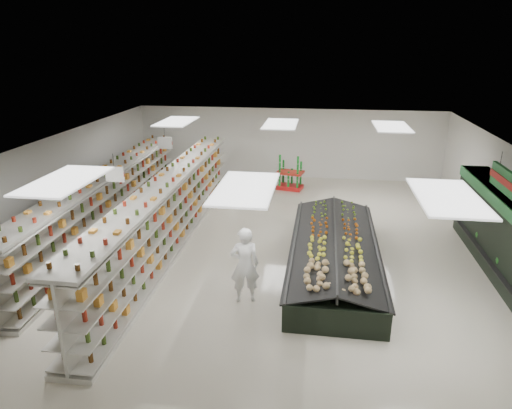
% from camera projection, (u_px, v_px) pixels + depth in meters
% --- Properties ---
extents(floor, '(16.00, 16.00, 0.00)m').
position_uv_depth(floor, '(267.00, 247.00, 14.20)').
color(floor, beige).
rests_on(floor, ground).
extents(ceiling, '(14.00, 16.00, 0.02)m').
position_uv_depth(ceiling, '(268.00, 146.00, 13.13)').
color(ceiling, white).
rests_on(ceiling, wall_back).
extents(wall_back, '(14.00, 0.02, 3.20)m').
position_uv_depth(wall_back, '(288.00, 143.00, 21.13)').
color(wall_back, white).
rests_on(wall_back, floor).
extents(wall_front, '(14.00, 0.02, 3.20)m').
position_uv_depth(wall_front, '(198.00, 385.00, 6.20)').
color(wall_front, white).
rests_on(wall_front, floor).
extents(wall_left, '(0.02, 16.00, 3.20)m').
position_uv_depth(wall_left, '(51.00, 188.00, 14.60)').
color(wall_left, white).
rests_on(wall_left, floor).
extents(aisle_sign_near, '(0.52, 0.06, 0.75)m').
position_uv_depth(aisle_sign_near, '(115.00, 174.00, 11.92)').
color(aisle_sign_near, white).
rests_on(aisle_sign_near, ceiling).
extents(aisle_sign_far, '(0.52, 0.06, 0.75)m').
position_uv_depth(aisle_sign_far, '(165.00, 143.00, 15.65)').
color(aisle_sign_far, white).
rests_on(aisle_sign_far, ceiling).
extents(gondola_left, '(1.26, 11.91, 2.06)m').
position_uv_depth(gondola_left, '(109.00, 204.00, 15.13)').
color(gondola_left, silver).
rests_on(gondola_left, floor).
extents(gondola_center, '(1.03, 12.55, 2.17)m').
position_uv_depth(gondola_center, '(170.00, 215.00, 14.01)').
color(gondola_center, silver).
rests_on(gondola_center, floor).
extents(produce_island, '(2.49, 6.76, 1.01)m').
position_uv_depth(produce_island, '(334.00, 251.00, 12.83)').
color(produce_island, black).
rests_on(produce_island, floor).
extents(soda_endcap, '(1.23, 0.96, 1.40)m').
position_uv_depth(soda_endcap, '(290.00, 174.00, 19.60)').
color(soda_endcap, red).
rests_on(soda_endcap, floor).
extents(shopper_main, '(0.80, 0.63, 1.93)m').
position_uv_depth(shopper_main, '(245.00, 265.00, 10.94)').
color(shopper_main, white).
rests_on(shopper_main, floor).
extents(shopper_background, '(0.62, 0.81, 1.48)m').
position_uv_depth(shopper_background, '(195.00, 195.00, 16.66)').
color(shopper_background, tan).
rests_on(shopper_background, floor).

